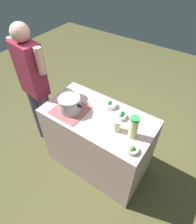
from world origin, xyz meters
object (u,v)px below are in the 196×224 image
at_px(broccoli_bowl_front, 110,105).
at_px(broccoli_bowl_back, 121,115).
at_px(cooking_pot, 70,104).
at_px(broccoli_bowl_center, 132,150).
at_px(person_cook, 35,87).
at_px(lemonade_pitcher, 134,127).
at_px(mason_jar, 117,126).

xyz_separation_m(broccoli_bowl_front, broccoli_bowl_back, (-0.18, 0.08, -0.00)).
xyz_separation_m(cooking_pot, broccoli_bowl_center, (-0.81, 0.10, -0.07)).
relative_size(broccoli_bowl_back, person_cook, 0.07).
distance_m(lemonade_pitcher, mason_jar, 0.17).
relative_size(broccoli_bowl_front, broccoli_bowl_center, 1.17).
xyz_separation_m(lemonade_pitcher, broccoli_bowl_center, (-0.08, 0.16, -0.10)).
bearing_deg(mason_jar, broccoli_bowl_back, -73.21).
bearing_deg(person_cook, broccoli_bowl_back, -170.71).
distance_m(broccoli_bowl_front, broccoli_bowl_back, 0.20).
height_order(mason_jar, broccoli_bowl_front, mason_jar).
relative_size(mason_jar, broccoli_bowl_center, 1.11).
xyz_separation_m(broccoli_bowl_center, broccoli_bowl_back, (0.30, -0.32, 0.00)).
xyz_separation_m(cooking_pot, broccoli_bowl_front, (-0.33, -0.30, -0.07)).
xyz_separation_m(cooking_pot, mason_jar, (-0.56, -0.04, -0.03)).
height_order(broccoli_bowl_center, person_cook, person_cook).
height_order(broccoli_bowl_center, broccoli_bowl_back, broccoli_bowl_back).
height_order(lemonade_pitcher, person_cook, person_cook).
bearing_deg(broccoli_bowl_back, cooking_pot, 23.32).
xyz_separation_m(cooking_pot, broccoli_bowl_back, (-0.51, -0.22, -0.07)).
height_order(cooking_pot, broccoli_bowl_front, cooking_pot).
bearing_deg(broccoli_bowl_back, mason_jar, 106.79).
xyz_separation_m(broccoli_bowl_center, person_cook, (1.41, -0.14, 0.01)).
bearing_deg(broccoli_bowl_back, broccoli_bowl_center, 133.34).
bearing_deg(broccoli_bowl_back, person_cook, 9.29).
bearing_deg(person_cook, broccoli_bowl_center, 174.48).
bearing_deg(person_cook, lemonade_pitcher, -178.84).
bearing_deg(broccoli_bowl_center, cooking_pot, -6.88).
height_order(cooking_pot, broccoli_bowl_back, cooking_pot).
height_order(lemonade_pitcher, broccoli_bowl_front, lemonade_pitcher).
distance_m(lemonade_pitcher, broccoli_bowl_center, 0.21).
relative_size(lemonade_pitcher, broccoli_bowl_back, 1.92).
distance_m(lemonade_pitcher, person_cook, 1.33).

